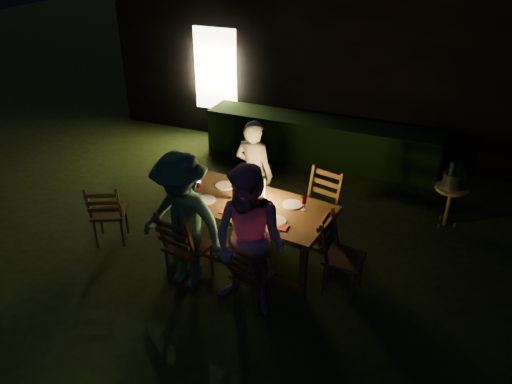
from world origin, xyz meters
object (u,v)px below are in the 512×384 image
at_px(chair_end, 341,268).
at_px(chair_spare, 110,223).
at_px(bottle_bucket_b, 458,177).
at_px(side_table, 451,192).
at_px(person_house_side, 254,173).
at_px(person_opp_left, 183,222).
at_px(chair_near_right, 252,285).
at_px(bottle_bucket_a, 450,178).
at_px(chair_near_left, 188,258).
at_px(chair_far_right, 316,222).
at_px(chair_far_left, 252,206).
at_px(dining_table, 252,209).
at_px(lantern, 258,192).
at_px(bottle_table, 235,189).
at_px(person_opp_right, 250,243).
at_px(ice_bucket, 454,180).

bearing_deg(chair_end, chair_spare, -83.54).
bearing_deg(bottle_bucket_b, side_table, -141.34).
bearing_deg(person_house_side, person_opp_left, 90.00).
xyz_separation_m(chair_near_right, bottle_bucket_a, (1.87, 2.63, 0.51)).
height_order(chair_near_left, chair_far_right, chair_near_left).
height_order(chair_far_left, side_table, chair_far_left).
height_order(dining_table, person_opp_left, person_opp_left).
bearing_deg(chair_near_left, person_house_side, 92.35).
bearing_deg(bottle_bucket_b, lantern, -140.84).
bearing_deg(chair_near_left, chair_far_left, 92.38).
relative_size(chair_far_left, person_opp_left, 0.52).
height_order(bottle_table, bottle_bucket_a, bottle_table).
bearing_deg(chair_far_right, person_house_side, 4.11).
distance_m(person_opp_left, bottle_bucket_b, 3.91).
bearing_deg(person_opp_right, chair_near_left, 176.96).
height_order(chair_near_right, chair_far_right, chair_far_right).
bearing_deg(bottle_bucket_b, chair_spare, -152.02).
bearing_deg(chair_near_right, chair_spare, -178.00).
distance_m(lantern, bottle_bucket_a, 2.80).
bearing_deg(bottle_table, chair_spare, -166.41).
bearing_deg(bottle_bucket_a, person_opp_left, -137.16).
bearing_deg(ice_bucket, person_house_side, -159.47).
bearing_deg(person_house_side, chair_near_right, 119.48).
bearing_deg(person_opp_left, bottle_bucket_a, 49.88).
relative_size(dining_table, chair_far_left, 2.31).
distance_m(chair_spare, ice_bucket, 4.80).
bearing_deg(lantern, bottle_bucket_a, 39.18).
relative_size(chair_far_right, chair_spare, 1.09).
bearing_deg(chair_spare, bottle_bucket_a, 1.44).
bearing_deg(chair_spare, person_opp_right, -38.26).
distance_m(chair_end, ice_bucket, 2.30).
distance_m(chair_far_left, bottle_bucket_b, 2.93).
xyz_separation_m(dining_table, lantern, (0.06, 0.04, 0.24)).
bearing_deg(chair_near_right, chair_far_left, 126.03).
bearing_deg(person_opp_left, chair_far_right, 57.79).
bearing_deg(person_opp_right, bottle_bucket_a, 62.03).
relative_size(chair_far_right, person_opp_left, 0.61).
relative_size(dining_table, bottle_bucket_a, 6.59).
height_order(chair_far_right, person_house_side, person_house_side).
bearing_deg(bottle_bucket_a, lantern, -140.82).
relative_size(chair_near_right, person_house_side, 0.57).
distance_m(chair_near_right, person_house_side, 1.90).
distance_m(dining_table, bottle_table, 0.33).
height_order(chair_near_left, person_opp_left, person_opp_left).
relative_size(dining_table, chair_spare, 2.17).
bearing_deg(chair_near_left, side_table, 51.71).
height_order(chair_far_right, person_opp_right, person_opp_right).
xyz_separation_m(chair_near_right, ice_bucket, (1.92, 2.67, 0.46)).
bearing_deg(person_opp_left, chair_spare, 171.96).
xyz_separation_m(chair_spare, bottle_bucket_a, (4.17, 2.19, 0.49)).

